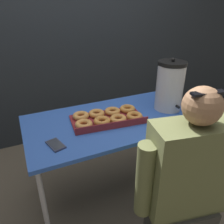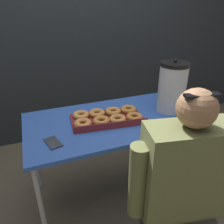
% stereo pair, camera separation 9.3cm
% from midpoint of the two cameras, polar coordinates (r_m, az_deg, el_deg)
% --- Properties ---
extents(ground_plane, '(12.00, 12.00, 0.00)m').
position_cam_midpoint_polar(ground_plane, '(2.12, 1.76, -19.92)').
color(ground_plane, brown).
extents(back_wall, '(6.00, 0.11, 2.84)m').
position_cam_midpoint_polar(back_wall, '(2.59, -8.83, 23.72)').
color(back_wall, '#23282D').
rests_on(back_wall, ground).
extents(folding_table, '(1.31, 0.70, 0.75)m').
position_cam_midpoint_polar(folding_table, '(1.68, 2.09, -3.36)').
color(folding_table, '#2D56B2').
rests_on(folding_table, ground).
extents(donut_box, '(0.56, 0.34, 0.05)m').
position_cam_midpoint_polar(donut_box, '(1.63, 0.42, -1.36)').
color(donut_box, maroon).
rests_on(donut_box, folding_table).
extents(coffee_urn, '(0.22, 0.25, 0.42)m').
position_cam_midpoint_polar(coffee_urn, '(1.80, 16.87, 6.22)').
color(coffee_urn, silver).
rests_on(coffee_urn, folding_table).
extents(cell_phone, '(0.11, 0.15, 0.01)m').
position_cam_midpoint_polar(cell_phone, '(1.41, -13.33, -7.81)').
color(cell_phone, '#2D334C').
rests_on(cell_phone, folding_table).
extents(person_seated, '(0.60, 0.32, 1.20)m').
position_cam_midpoint_polar(person_seated, '(1.40, 19.34, -19.66)').
color(person_seated, '#33332D').
rests_on(person_seated, ground).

